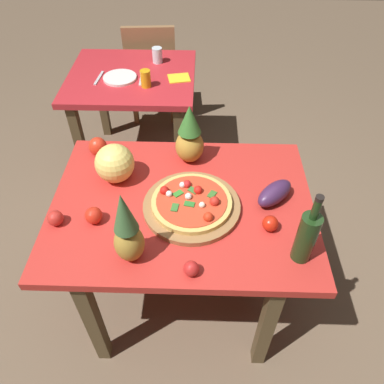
# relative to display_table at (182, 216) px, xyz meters

# --- Properties ---
(ground_plane) EXTENTS (10.00, 10.00, 0.00)m
(ground_plane) POSITION_rel_display_table_xyz_m (0.00, 0.00, -0.64)
(ground_plane) COLOR brown
(display_table) EXTENTS (1.17, 0.87, 0.73)m
(display_table) POSITION_rel_display_table_xyz_m (0.00, 0.00, 0.00)
(display_table) COLOR brown
(display_table) RESTS_ON ground_plane
(background_table) EXTENTS (0.85, 0.77, 0.73)m
(background_table) POSITION_rel_display_table_xyz_m (-0.40, 1.17, -0.03)
(background_table) COLOR brown
(background_table) RESTS_ON ground_plane
(dining_chair) EXTENTS (0.43, 0.43, 0.85)m
(dining_chair) POSITION_rel_display_table_xyz_m (-0.35, 1.78, -0.15)
(dining_chair) COLOR #976A3E
(dining_chair) RESTS_ON ground_plane
(pizza_board) EXTENTS (0.43, 0.43, 0.02)m
(pizza_board) POSITION_rel_display_table_xyz_m (0.04, -0.03, 0.10)
(pizza_board) COLOR #976A3E
(pizza_board) RESTS_ON display_table
(pizza) EXTENTS (0.35, 0.35, 0.06)m
(pizza) POSITION_rel_display_table_xyz_m (0.04, -0.03, 0.13)
(pizza) COLOR #E3B55C
(pizza) RESTS_ON pizza_board
(wine_bottle) EXTENTS (0.08, 0.08, 0.33)m
(wine_bottle) POSITION_rel_display_table_xyz_m (0.48, -0.28, 0.21)
(wine_bottle) COLOR #1B3415
(wine_bottle) RESTS_ON display_table
(pineapple_left) EXTENTS (0.11, 0.11, 0.34)m
(pineapple_left) POSITION_rel_display_table_xyz_m (-0.18, -0.30, 0.24)
(pineapple_left) COLOR #B08834
(pineapple_left) RESTS_ON display_table
(pineapple_right) EXTENTS (0.14, 0.14, 0.31)m
(pineapple_right) POSITION_rel_display_table_xyz_m (0.02, 0.30, 0.23)
(pineapple_right) COLOR #BB8B34
(pineapple_right) RESTS_ON display_table
(melon) EXTENTS (0.18, 0.18, 0.18)m
(melon) POSITION_rel_display_table_xyz_m (-0.32, 0.15, 0.18)
(melon) COLOR #EFD96C
(melon) RESTS_ON display_table
(bell_pepper) EXTENTS (0.09, 0.09, 0.10)m
(bell_pepper) POSITION_rel_display_table_xyz_m (-0.44, 0.33, 0.14)
(bell_pepper) COLOR red
(bell_pepper) RESTS_ON display_table
(eggplant) EXTENTS (0.21, 0.20, 0.09)m
(eggplant) POSITION_rel_display_table_xyz_m (0.41, 0.02, 0.14)
(eggplant) COLOR #41244A
(eggplant) RESTS_ON display_table
(tomato_beside_pepper) EXTENTS (0.07, 0.07, 0.07)m
(tomato_beside_pepper) POSITION_rel_display_table_xyz_m (-0.36, -0.12, 0.13)
(tomato_beside_pepper) COLOR red
(tomato_beside_pepper) RESTS_ON display_table
(tomato_by_bottle) EXTENTS (0.07, 0.07, 0.07)m
(tomato_by_bottle) POSITION_rel_display_table_xyz_m (0.37, -0.14, 0.12)
(tomato_by_bottle) COLOR red
(tomato_by_bottle) RESTS_ON display_table
(tomato_near_board) EXTENTS (0.07, 0.07, 0.07)m
(tomato_near_board) POSITION_rel_display_table_xyz_m (-0.52, -0.14, 0.12)
(tomato_near_board) COLOR red
(tomato_near_board) RESTS_ON display_table
(tomato_at_corner) EXTENTS (0.06, 0.06, 0.06)m
(tomato_at_corner) POSITION_rel_display_table_xyz_m (0.05, -0.37, 0.12)
(tomato_at_corner) COLOR red
(tomato_at_corner) RESTS_ON display_table
(drinking_glass_juice) EXTENTS (0.06, 0.06, 0.11)m
(drinking_glass_juice) POSITION_rel_display_table_xyz_m (-0.28, 1.02, 0.15)
(drinking_glass_juice) COLOR gold
(drinking_glass_juice) RESTS_ON background_table
(drinking_glass_water) EXTENTS (0.07, 0.07, 0.10)m
(drinking_glass_water) POSITION_rel_display_table_xyz_m (-0.24, 1.35, 0.14)
(drinking_glass_water) COLOR silver
(drinking_glass_water) RESTS_ON background_table
(dinner_plate) EXTENTS (0.22, 0.22, 0.02)m
(dinner_plate) POSITION_rel_display_table_xyz_m (-0.46, 1.11, 0.10)
(dinner_plate) COLOR white
(dinner_plate) RESTS_ON background_table
(fork_utensil) EXTENTS (0.03, 0.18, 0.01)m
(fork_utensil) POSITION_rel_display_table_xyz_m (-0.60, 1.11, 0.10)
(fork_utensil) COLOR silver
(fork_utensil) RESTS_ON background_table
(knife_utensil) EXTENTS (0.02, 0.18, 0.01)m
(knife_utensil) POSITION_rel_display_table_xyz_m (-0.32, 1.11, 0.10)
(knife_utensil) COLOR silver
(knife_utensil) RESTS_ON background_table
(napkin_folded) EXTENTS (0.16, 0.15, 0.01)m
(napkin_folded) POSITION_rel_display_table_xyz_m (-0.08, 1.13, 0.09)
(napkin_folded) COLOR yellow
(napkin_folded) RESTS_ON background_table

